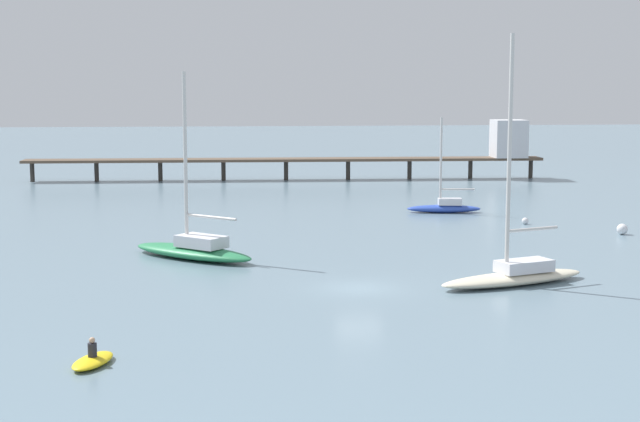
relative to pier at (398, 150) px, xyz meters
name	(u,v)px	position (x,y,z in m)	size (l,w,h in m)	color
ground_plane	(359,288)	(-12.99, -58.76, -3.46)	(400.00, 400.00, 0.00)	slate
pier	(398,150)	(0.00, 0.00, 0.00)	(59.75, 5.20, 6.87)	brown
sailboat_green	(194,248)	(-22.18, -48.86, -2.77)	(8.86, 8.11, 11.84)	#287F4C
sailboat_blue	(445,206)	(-1.22, -29.06, -2.86)	(6.48, 2.15, 8.23)	#2D4CB7
sailboat_cream	(515,271)	(-4.20, -58.58, -2.72)	(9.51, 5.24, 13.76)	beige
dinghy_yellow	(93,360)	(-25.53, -71.83, -3.25)	(2.01, 2.90, 1.14)	yellow
mooring_buoy_far	(525,221)	(3.55, -36.46, -3.20)	(0.53, 0.53, 0.53)	silver
mooring_buoy_outer	(622,229)	(9.05, -42.26, -3.06)	(0.81, 0.81, 0.81)	silver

